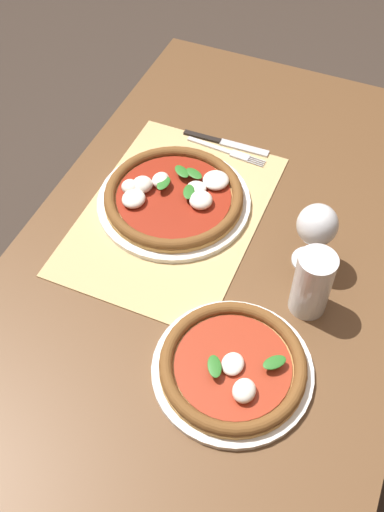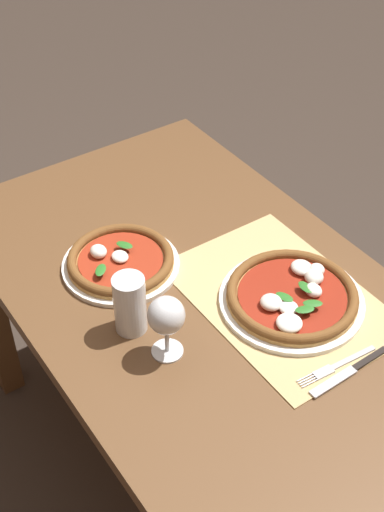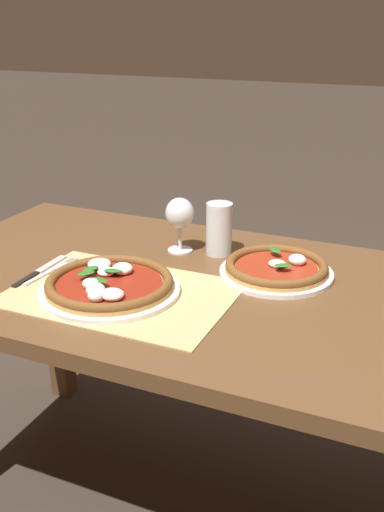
{
  "view_description": "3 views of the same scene",
  "coord_description": "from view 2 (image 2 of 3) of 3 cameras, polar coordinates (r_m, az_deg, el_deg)",
  "views": [
    {
      "loc": [
        0.7,
        0.25,
        1.71
      ],
      "look_at": [
        0.04,
        -0.03,
        0.8
      ],
      "focal_mm": 42.0,
      "sensor_mm": 36.0,
      "label": 1
    },
    {
      "loc": [
        -0.96,
        0.71,
        1.91
      ],
      "look_at": [
        0.06,
        0.01,
        0.83
      ],
      "focal_mm": 50.0,
      "sensor_mm": 36.0,
      "label": 2
    },
    {
      "loc": [
        0.58,
        -1.25,
        1.36
      ],
      "look_at": [
        0.02,
        0.03,
        0.8
      ],
      "focal_mm": 42.0,
      "sensor_mm": 36.0,
      "label": 3
    }
  ],
  "objects": [
    {
      "name": "wine_glass",
      "position": [
        1.48,
        -2.07,
        -4.96
      ],
      "size": [
        0.08,
        0.08,
        0.16
      ],
      "color": "silver",
      "rests_on": "dining_table"
    },
    {
      "name": "paper_placemat",
      "position": [
        1.68,
        7.11,
        -3.33
      ],
      "size": [
        0.52,
        0.36,
        0.0
      ],
      "primitive_type": "cube",
      "color": "tan",
      "rests_on": "dining_table"
    },
    {
      "name": "knife",
      "position": [
        1.55,
        12.49,
        -9.01
      ],
      "size": [
        0.02,
        0.22,
        0.01
      ],
      "color": "black",
      "rests_on": "paper_placemat"
    },
    {
      "name": "fork",
      "position": [
        1.55,
        11.52,
        -8.6
      ],
      "size": [
        0.03,
        0.2,
        0.0
      ],
      "color": "#B7B7BC",
      "rests_on": "paper_placemat"
    },
    {
      "name": "pizza_far",
      "position": [
        1.75,
        -5.76,
        -0.4
      ],
      "size": [
        0.29,
        0.29,
        0.05
      ],
      "color": "white",
      "rests_on": "dining_table"
    },
    {
      "name": "pint_glass",
      "position": [
        1.56,
        -4.99,
        -3.94
      ],
      "size": [
        0.07,
        0.07,
        0.15
      ],
      "color": "silver",
      "rests_on": "dining_table"
    },
    {
      "name": "dining_table",
      "position": [
        1.74,
        1.58,
        -5.8
      ],
      "size": [
        1.44,
        0.82,
        0.74
      ],
      "color": "brown",
      "rests_on": "ground"
    },
    {
      "name": "ground_plane",
      "position": [
        2.25,
        1.27,
        -16.97
      ],
      "size": [
        24.0,
        24.0,
        0.0
      ],
      "primitive_type": "plane",
      "color": "#382D26"
    },
    {
      "name": "pizza_near",
      "position": [
        1.66,
        8.04,
        -3.2
      ],
      "size": [
        0.34,
        0.34,
        0.05
      ],
      "color": "white",
      "rests_on": "paper_placemat"
    }
  ]
}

